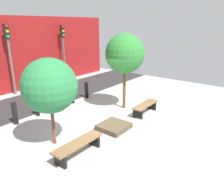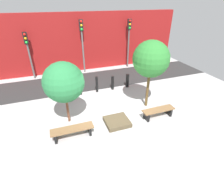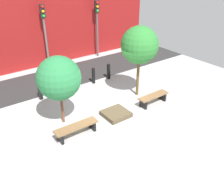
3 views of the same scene
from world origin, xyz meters
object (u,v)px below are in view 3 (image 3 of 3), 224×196
Objects in this scene: bollard_far_left at (40,91)px; tree_behind_right_bench at (140,45)px; bench_left at (76,128)px; bench_right at (153,98)px; bollard_center at (77,79)px; traffic_light_mid_east at (97,19)px; bollard_left at (59,86)px; traffic_light_mid_west at (44,26)px; planter_bed at (116,114)px; bollard_far_right at (109,72)px; bollard_right at (93,76)px; tree_behind_left_bench at (59,78)px.

tree_behind_right_bench is at bearing -30.82° from bollard_far_left.
bench_left is 4.21m from bench_right.
bollard_center reaches higher than bench_left.
bollard_left is at bearing -142.66° from traffic_light_mid_east.
bench_right is at bearing -90.00° from tree_behind_right_bench.
traffic_light_mid_west reaches higher than tree_behind_right_bench.
planter_bed is 8.50m from traffic_light_mid_east.
bollard_far_right reaches higher than bench_right.
tree_behind_right_bench is 3.90m from bollard_center.
traffic_light_mid_east reaches higher than bollard_center.
bollard_right reaches higher than bench_right.
bollard_far_left is (-4.20, 3.68, 0.14)m from bench_right.
traffic_light_mid_west is (-2.10, 3.69, 2.25)m from bollard_far_right.
bench_left is 5.58m from bollard_far_right.
bollard_left is at bearing 106.78° from planter_bed.
bollard_right is (1.05, 0.00, -0.07)m from bollard_center.
bollard_right is at bearing 180.00° from bollard_far_right.
bollard_center is at bearing 130.05° from tree_behind_right_bench.
traffic_light_mid_east is at bearing 44.23° from bollard_center.
bollard_right is at bearing 49.78° from bench_left.
bollard_right is (3.16, 3.68, 0.12)m from bench_left.
tree_behind_left_bench is (-2.11, 0.97, 1.96)m from planter_bed.
bollard_left is (1.06, 3.68, 0.11)m from bench_left.
bench_right is at bearing -73.92° from bollard_right.
traffic_light_mid_east is (3.79, 7.17, 2.53)m from planter_bed.
bollard_left is at bearing 130.22° from bench_right.
bollard_right is at bearing 105.66° from bench_right.
bollard_left is 0.23× the size of traffic_light_mid_east.
bollard_left reaches higher than bench_right.
tree_behind_left_bench is at bearing -180.00° from tree_behind_right_bench.
traffic_light_mid_east is at bearing 65.31° from bollard_far_right.
tree_behind_right_bench is at bearing -67.09° from bollard_right.
bench_left is 2.02× the size of bollard_right.
bollard_far_left is 4.19m from bollard_far_right.
planter_bed is at bearing -24.68° from tree_behind_left_bench.
bollard_right is 0.23× the size of traffic_light_mid_west.
bollard_left reaches higher than bench_left.
bollard_far_right is 4.80m from traffic_light_mid_west.
bollard_far_left is 1.07× the size of bollard_left.
bollard_far_left is 3.14m from bollard_right.
bollard_left is (1.06, 2.51, -1.63)m from tree_behind_left_bench.
tree_behind_right_bench is 3.44× the size of bollard_center.
bollard_left is at bearing 74.34° from bench_left.
traffic_light_mid_east is (5.90, 6.20, 0.57)m from tree_behind_left_bench.
bench_left is at bearing -106.08° from bollard_left.
bollard_far_left is at bearing 180.00° from bollard_center.
planter_bed is 7.62m from traffic_light_mid_west.
bollard_far_left is at bearing -147.91° from traffic_light_mid_east.
tree_behind_right_bench reaches higher than bollard_center.
bench_left is 0.47× the size of traffic_light_mid_east.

